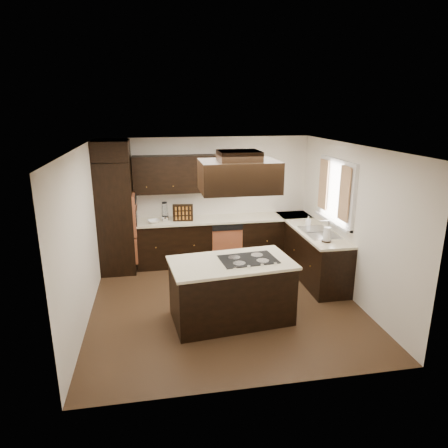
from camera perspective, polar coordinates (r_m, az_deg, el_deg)
The scene contains 30 objects.
floor at distance 6.64m, azimuth 0.06°, elevation -11.15°, with size 4.20×4.20×0.02m, color brown.
ceiling at distance 5.91m, azimuth 0.06°, elevation 11.05°, with size 4.20×4.20×0.02m, color silver.
wall_back at distance 8.18m, azimuth -2.54°, elevation 3.57°, with size 4.20×0.02×2.50m, color #F0E3CF.
wall_front at distance 4.23m, azimuth 5.14°, elevation -8.96°, with size 4.20×0.02×2.50m, color #F0E3CF.
wall_left at distance 6.17m, azimuth -19.64°, elevation -1.66°, with size 0.02×4.20×2.50m, color #F0E3CF.
wall_right at distance 6.84m, azimuth 17.74°, elevation 0.24°, with size 0.02×4.20×2.50m, color #F0E3CF.
oven_column at distance 7.80m, azimuth -15.16°, elevation 0.94°, with size 0.65×0.75×2.12m, color black.
wall_oven_face at distance 7.76m, azimuth -12.62°, elevation 1.50°, with size 0.05×0.62×0.78m, color #B55C38.
base_cabinets_back at distance 8.11m, azimuth -1.94°, elevation -2.49°, with size 2.93×0.60×0.88m, color black.
base_cabinets_right at distance 7.73m, azimuth 12.14°, elevation -3.82°, with size 0.60×2.40×0.88m, color black.
countertop_back at distance 7.95m, azimuth -1.95°, elevation 0.61°, with size 2.93×0.63×0.04m, color #F4E7C2.
countertop_right at distance 7.58m, azimuth 12.24°, elevation -0.56°, with size 0.63×2.40×0.04m, color #F4E7C2.
upper_cabinets at distance 7.85m, azimuth -5.56°, elevation 7.14°, with size 2.00×0.34×0.72m, color black.
dishwasher_front at distance 7.89m, azimuth 0.48°, elevation -3.35°, with size 0.60×0.05×0.72m, color #B55C38.
window_frame at distance 7.20m, azimuth 15.74°, elevation 4.48°, with size 0.06×1.32×1.12m, color white.
window_pane at distance 7.22m, azimuth 15.94°, elevation 4.48°, with size 0.00×1.20×1.00m, color white.
curtain_left at distance 6.80m, azimuth 16.82°, elevation 4.14°, with size 0.02×0.34×0.90m, color beige.
curtain_right at distance 7.54m, azimuth 14.00°, elevation 5.51°, with size 0.02×0.34×0.90m, color beige.
sink_rim at distance 7.27m, azimuth 13.38°, elevation -1.16°, with size 0.52×0.84×0.01m, color silver.
island at distance 5.96m, azimuth 1.04°, elevation -9.66°, with size 1.70×0.93×0.88m, color black.
island_top at distance 5.78m, azimuth 1.06°, elevation -5.56°, with size 1.76×0.99×0.04m, color #F4E7C2.
cooktop at distance 5.84m, azimuth 3.48°, elevation -5.05°, with size 0.80×0.54×0.01m, color black.
range_hood at distance 5.44m, azimuth 2.13°, elevation 6.87°, with size 1.05×0.72×0.42m, color black.
hood_duct at distance 5.40m, azimuth 2.16°, elevation 9.74°, with size 0.55×0.50×0.13m, color black.
blender_base at distance 7.85m, azimuth -8.40°, elevation 0.76°, with size 0.15×0.15×0.10m, color silver.
blender_pitcher at distance 7.80m, azimuth -8.46°, elevation 2.03°, with size 0.13×0.13×0.26m, color silver.
spice_rack at distance 7.80m, azimuth -5.88°, elevation 1.61°, with size 0.39×0.10×0.32m, color black.
mixing_bowl at distance 7.78m, azimuth -10.04°, elevation 0.38°, with size 0.23×0.23×0.06m, color white.
soap_bottle at distance 7.68m, azimuth 11.93°, elevation 0.49°, with size 0.08×0.08×0.17m, color white.
paper_towel at distance 6.76m, azimuth 14.48°, elevation -1.48°, with size 0.12×0.12×0.25m, color white.
Camera 1 is at (-1.03, -5.80, 3.05)m, focal length 32.00 mm.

